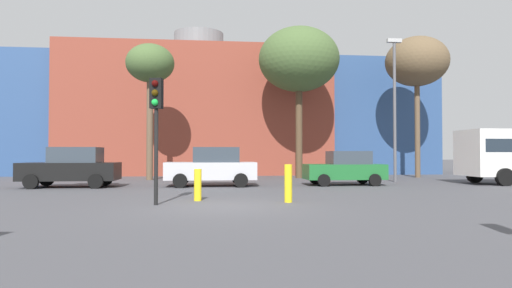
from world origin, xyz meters
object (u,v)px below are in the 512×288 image
at_px(parked_car_1, 72,167).
at_px(street_lamp, 395,100).
at_px(parked_car_3, 345,168).
at_px(bare_tree_0, 417,62).
at_px(traffic_light_island, 156,112).
at_px(parked_car_2, 212,167).
at_px(bare_tree_2, 299,60).
at_px(bare_tree_1, 150,66).
at_px(bollard_yellow_1, 288,183).
at_px(bollard_yellow_0, 198,185).

bearing_deg(parked_car_1, street_lamp, -172.64).
bearing_deg(parked_car_3, bare_tree_0, -137.36).
relative_size(traffic_light_island, street_lamp, 0.48).
bearing_deg(parked_car_2, parked_car_1, -0.00).
bearing_deg(bare_tree_2, bare_tree_1, -173.50).
relative_size(bare_tree_0, street_lamp, 1.17).
distance_m(bare_tree_1, bollard_yellow_1, 15.14).
distance_m(bare_tree_0, bare_tree_1, 16.89).
bearing_deg(parked_car_1, bollard_yellow_0, 132.37).
xyz_separation_m(traffic_light_island, bare_tree_0, (14.95, 13.74, 4.69)).
relative_size(parked_car_3, bare_tree_0, 0.42).
height_order(bare_tree_0, bare_tree_2, bare_tree_2).
relative_size(parked_car_2, street_lamp, 0.54).
height_order(traffic_light_island, bare_tree_0, bare_tree_0).
bearing_deg(parked_car_3, street_lamp, -148.70).
xyz_separation_m(bare_tree_1, street_lamp, (13.49, -3.26, -2.24)).
distance_m(parked_car_2, bollard_yellow_1, 7.55).
relative_size(bollard_yellow_0, bollard_yellow_1, 0.86).
xyz_separation_m(bare_tree_0, street_lamp, (-3.36, -4.17, -3.03)).
xyz_separation_m(parked_car_2, bare_tree_1, (-3.60, 5.36, 5.76)).
xyz_separation_m(parked_car_1, bare_tree_2, (11.83, 6.39, 6.55)).
height_order(parked_car_3, bare_tree_2, bare_tree_2).
height_order(traffic_light_island, bollard_yellow_1, traffic_light_island).
bearing_deg(bare_tree_1, parked_car_1, -117.16).
distance_m(bare_tree_0, street_lamp, 6.15).
bearing_deg(street_lamp, bare_tree_1, 166.42).
bearing_deg(traffic_light_island, bollard_yellow_1, 106.08).
xyz_separation_m(bare_tree_2, street_lamp, (4.40, -4.29, -3.03)).
bearing_deg(traffic_light_island, parked_car_2, 179.05).
distance_m(parked_car_1, parked_car_2, 6.35).
xyz_separation_m(parked_car_2, parked_car_3, (6.44, -0.00, -0.09)).
bearing_deg(parked_car_1, bollard_yellow_1, 140.40).
bearing_deg(bare_tree_0, bollard_yellow_1, -129.08).
distance_m(parked_car_2, bollard_yellow_0, 6.45).
relative_size(parked_car_2, traffic_light_island, 1.12).
relative_size(parked_car_1, bollard_yellow_1, 3.55).
relative_size(traffic_light_island, bollard_yellow_1, 3.17).
bearing_deg(parked_car_2, traffic_light_island, 77.16).
height_order(bare_tree_1, bollard_yellow_0, bare_tree_1).
bearing_deg(parked_car_3, parked_car_1, -0.00).
bearing_deg(bollard_yellow_1, parked_car_3, 60.20).
distance_m(parked_car_1, bare_tree_1, 8.33).
bearing_deg(parked_car_2, bare_tree_2, -130.64).
distance_m(bare_tree_1, bare_tree_2, 9.18).
bearing_deg(bare_tree_1, bare_tree_0, 3.10).
distance_m(bare_tree_2, street_lamp, 6.85).
relative_size(bare_tree_1, bare_tree_2, 0.84).
distance_m(parked_car_1, traffic_light_island, 8.99).
xyz_separation_m(parked_car_2, bollard_yellow_1, (2.33, -7.18, -0.32)).
relative_size(parked_car_1, bollard_yellow_0, 4.11).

